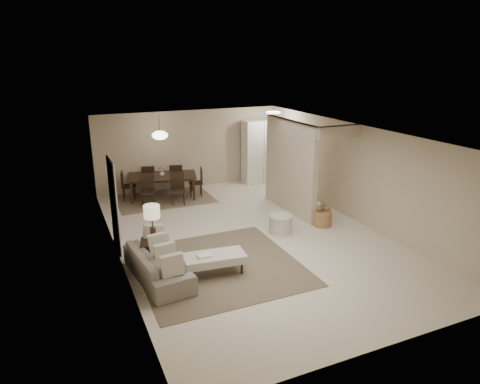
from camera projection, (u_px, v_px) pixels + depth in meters
name	position (u px, v px, depth m)	size (l,w,h in m)	color
floor	(249.00, 237.00, 10.20)	(9.00, 9.00, 0.00)	beige
ceiling	(250.00, 133.00, 9.45)	(9.00, 9.00, 0.00)	white
back_wall	(190.00, 149.00, 13.75)	(6.00, 6.00, 0.00)	#C1B192
left_wall	(115.00, 204.00, 8.67)	(9.00, 9.00, 0.00)	#C1B192
right_wall	(355.00, 173.00, 10.98)	(9.00, 9.00, 0.00)	#C1B192
partition	(290.00, 167.00, 11.61)	(0.15, 2.50, 2.50)	#C1B192
doorway	(114.00, 205.00, 9.28)	(0.04, 0.90, 2.04)	black
pantry_cabinet	(260.00, 151.00, 14.41)	(1.20, 0.55, 2.10)	white
flush_light	(273.00, 113.00, 13.13)	(0.44, 0.44, 0.05)	white
living_rug	(218.00, 266.00, 8.77)	(3.20, 3.20, 0.01)	brown
sofa	(158.00, 265.00, 8.21)	(0.78, 2.00, 0.58)	gray
ottoman_bench	(214.00, 259.00, 8.33)	(1.26, 0.67, 0.43)	beige
side_table	(154.00, 254.00, 8.65)	(0.52, 0.52, 0.58)	black
table_lamp	(152.00, 215.00, 8.39)	(0.32, 0.32, 0.76)	#432D1C
round_pouf	(281.00, 224.00, 10.36)	(0.58, 0.58, 0.45)	beige
wicker_basket	(323.00, 218.00, 10.82)	(0.45, 0.45, 0.39)	brown
dining_rug	(163.00, 198.00, 12.99)	(2.80, 2.10, 0.01)	#77634A
dining_table	(163.00, 187.00, 12.88)	(2.00, 1.11, 0.70)	black
dining_chairs	(163.00, 184.00, 12.86)	(2.41, 1.96, 0.89)	black
vase	(162.00, 173.00, 12.75)	(0.15, 0.15, 0.15)	white
yellow_mat	(284.00, 198.00, 13.01)	(0.99, 0.60, 0.01)	yellow
pendant_light	(160.00, 135.00, 12.41)	(0.46, 0.46, 0.71)	#432D1C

